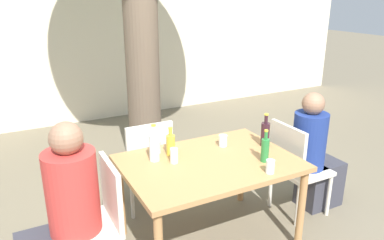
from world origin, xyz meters
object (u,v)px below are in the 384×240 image
at_px(patio_chair_0, 97,216).
at_px(drinking_glass_0, 156,147).
at_px(oil_cruet_3, 171,144).
at_px(drinking_glass_1, 174,156).
at_px(dining_table_front, 209,170).
at_px(wine_bottle_0, 265,133).
at_px(patio_chair_1, 295,164).
at_px(drinking_glass_2, 223,141).
at_px(patio_chair_2, 146,160).
at_px(drinking_glass_3, 270,167).
at_px(person_seated_0, 63,219).
at_px(person_seated_1, 314,159).
at_px(water_bottle_2, 154,147).
at_px(green_bottle_1, 265,149).

height_order(patio_chair_0, drinking_glass_0, patio_chair_0).
relative_size(oil_cruet_3, drinking_glass_1, 1.98).
distance_m(dining_table_front, wine_bottle_0, 0.61).
xyz_separation_m(patio_chair_1, drinking_glass_2, (-0.66, 0.21, 0.28)).
height_order(wine_bottle_0, drinking_glass_1, wine_bottle_0).
xyz_separation_m(patio_chair_2, drinking_glass_3, (0.56, -1.10, 0.28)).
distance_m(person_seated_0, oil_cruet_3, 0.99).
bearing_deg(wine_bottle_0, drinking_glass_3, -123.42).
bearing_deg(person_seated_1, dining_table_front, 90.00).
height_order(person_seated_0, wine_bottle_0, person_seated_0).
bearing_deg(patio_chair_2, drinking_glass_3, 117.27).
relative_size(patio_chair_0, patio_chair_2, 1.00).
bearing_deg(person_seated_1, patio_chair_0, 90.00).
xyz_separation_m(drinking_glass_1, drinking_glass_3, (0.56, -0.48, -0.01)).
height_order(dining_table_front, drinking_glass_0, drinking_glass_0).
height_order(patio_chair_0, drinking_glass_1, patio_chair_0).
bearing_deg(drinking_glass_2, person_seated_1, -13.02).
bearing_deg(drinking_glass_1, patio_chair_0, -171.45).
distance_m(patio_chair_0, patio_chair_1, 1.82).
xyz_separation_m(person_seated_1, drinking_glass_0, (-1.47, 0.34, 0.28)).
xyz_separation_m(patio_chair_2, water_bottle_2, (-0.11, -0.50, 0.35)).
height_order(patio_chair_0, wine_bottle_0, wine_bottle_0).
height_order(green_bottle_1, drinking_glass_2, green_bottle_1).
bearing_deg(patio_chair_2, drinking_glass_0, 83.21).
xyz_separation_m(person_seated_0, drinking_glass_2, (1.40, 0.21, 0.24)).
xyz_separation_m(drinking_glass_2, drinking_glass_3, (0.04, -0.59, 0.00)).
distance_m(oil_cruet_3, drinking_glass_2, 0.48).
height_order(patio_chair_2, drinking_glass_2, patio_chair_2).
bearing_deg(patio_chair_0, green_bottle_1, 80.85).
xyz_separation_m(patio_chair_1, green_bottle_1, (-0.53, -0.21, 0.33)).
distance_m(patio_chair_0, person_seated_0, 0.24).
distance_m(oil_cruet_3, drinking_glass_1, 0.16).
relative_size(drinking_glass_0, drinking_glass_3, 1.04).
bearing_deg(water_bottle_2, patio_chair_2, 77.63).
distance_m(person_seated_0, person_seated_1, 2.29).
height_order(patio_chair_0, green_bottle_1, green_bottle_1).
xyz_separation_m(patio_chair_2, drinking_glass_2, (0.53, -0.50, 0.28)).
height_order(drinking_glass_0, drinking_glass_1, drinking_glass_1).
xyz_separation_m(oil_cruet_3, drinking_glass_2, (0.48, -0.04, -0.04)).
bearing_deg(drinking_glass_3, green_bottle_1, 63.91).
relative_size(patio_chair_2, water_bottle_2, 2.99).
relative_size(person_seated_0, water_bottle_2, 4.10).
distance_m(dining_table_front, drinking_glass_0, 0.48).
bearing_deg(patio_chair_0, water_bottle_2, 111.63).
xyz_separation_m(oil_cruet_3, drinking_glass_3, (0.52, -0.63, -0.04)).
bearing_deg(patio_chair_0, person_seated_0, -90.00).
relative_size(person_seated_0, drinking_glass_3, 12.06).
relative_size(dining_table_front, patio_chair_2, 1.50).
bearing_deg(patio_chair_2, person_seated_0, 39.23).
height_order(person_seated_1, green_bottle_1, person_seated_1).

